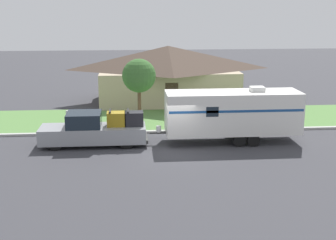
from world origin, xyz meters
The scene contains 8 objects.
ground_plane centered at (0.00, 0.00, 0.00)m, with size 120.00×120.00×0.00m, color #38383D.
curb_strip centered at (0.00, 3.75, 0.07)m, with size 80.00×0.30×0.14m.
lawn_strip centered at (0.00, 7.40, 0.01)m, with size 80.00×7.00×0.03m.
house_across_street centered at (0.87, 13.64, 2.40)m, with size 12.00×7.15×4.62m.
pickup_truck centered at (-4.41, 1.37, 0.90)m, with size 6.12×2.02×2.04m.
travel_trailer centered at (3.61, 1.37, 1.78)m, with size 8.74×2.30×3.28m.
mailbox centered at (-6.19, 4.77, 1.02)m, with size 0.48×0.20×1.32m.
tree_in_yard centered at (-1.72, 5.72, 3.33)m, with size 2.22×2.22×4.47m.
Camera 1 is at (-2.40, -24.75, 7.86)m, focal length 50.00 mm.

